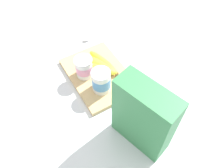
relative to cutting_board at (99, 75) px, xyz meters
The scene contains 7 objects.
ground_plane 0.01m from the cutting_board, ahead, with size 2.40×2.40×0.00m, color silver.
cutting_board is the anchor object (origin of this frame).
cereal_box 0.33m from the cutting_board, behind, with size 0.19×0.08×0.26m, color #38844C.
yogurt_cup_front 0.09m from the cutting_board, 160.29° to the left, with size 0.07×0.07×0.09m.
yogurt_cup_back 0.08m from the cutting_board, 63.99° to the left, with size 0.07×0.07×0.09m.
banana_bunch 0.04m from the cutting_board, 38.29° to the right, with size 0.19×0.13×0.04m.
spoon 0.22m from the cutting_board, ahead, with size 0.03×0.13×0.01m.
Camera 1 is at (-0.54, 0.26, 0.74)m, focal length 37.08 mm.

